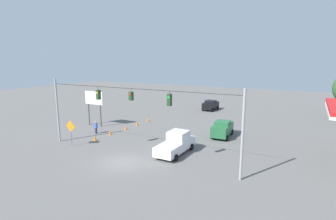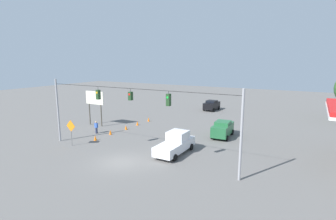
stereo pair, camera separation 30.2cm
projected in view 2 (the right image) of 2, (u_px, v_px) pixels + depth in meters
ground_plane at (122, 162)px, 23.76m from camera, size 140.00×140.00×0.00m
overhead_signal_span at (131, 111)px, 24.28m from camera, size 20.67×0.38×7.10m
sedan_green_oncoming_far at (223, 129)px, 31.51m from camera, size 2.22×4.45×1.92m
pickup_truck_white_crossing_near at (176, 143)px, 25.97m from camera, size 2.21×5.45×2.12m
sedan_black_withflow_deep at (212, 105)px, 48.39m from camera, size 2.21×4.04×1.83m
traffic_cone_nearest at (95, 138)px, 30.16m from camera, size 0.34×0.34×0.61m
traffic_cone_second at (110, 132)px, 32.55m from camera, size 0.34×0.34×0.61m
traffic_cone_third at (126, 127)px, 34.89m from camera, size 0.34×0.34×0.61m
traffic_cone_fourth at (137, 123)px, 37.21m from camera, size 0.34×0.34×0.61m
traffic_cone_fifth at (149, 119)px, 39.58m from camera, size 0.34×0.34×0.61m
roadside_billboard at (95, 101)px, 36.53m from camera, size 3.15×0.16×4.87m
work_zone_sign at (71, 128)px, 27.94m from camera, size 1.27×0.06×2.84m
pedestrian at (96, 127)px, 33.01m from camera, size 0.40×0.28×1.57m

